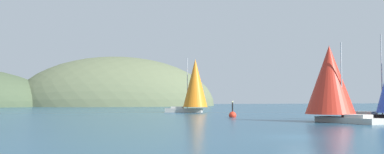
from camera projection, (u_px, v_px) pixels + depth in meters
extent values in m
plane|color=navy|center=(298.00, 137.00, 30.19)|extent=(360.00, 360.00, 0.00)
ellipsoid|color=#5B6647|center=(119.00, 106.00, 160.40)|extent=(75.25, 44.00, 37.31)
cube|color=#B7B2A8|center=(184.00, 110.00, 84.55)|extent=(7.32, 5.11, 0.81)
cube|color=beige|center=(177.00, 107.00, 84.84)|extent=(2.72, 2.32, 0.36)
cylinder|color=#B2B2B7|center=(187.00, 83.00, 84.68)|extent=(0.14, 0.14, 10.09)
cone|color=orange|center=(195.00, 83.00, 84.36)|extent=(6.58, 6.58, 9.58)
cube|color=#B7B2A8|center=(348.00, 120.00, 47.87)|extent=(4.03, 8.12, 0.65)
cube|color=beige|center=(358.00, 116.00, 46.69)|extent=(2.25, 2.83, 0.36)
cylinder|color=#B2B2B7|center=(341.00, 79.00, 48.77)|extent=(0.14, 0.14, 8.64)
cone|color=red|center=(330.00, 80.00, 50.25)|extent=(6.99, 6.99, 8.15)
cube|color=black|center=(376.00, 117.00, 53.80)|extent=(5.72, 8.47, 0.74)
cube|color=beige|center=(365.00, 113.00, 54.92)|extent=(2.82, 3.17, 0.36)
cylinder|color=#B2B2B7|center=(382.00, 74.00, 53.48)|extent=(0.14, 0.14, 10.21)
sphere|color=red|center=(233.00, 115.00, 62.50)|extent=(1.10, 1.10, 1.10)
cylinder|color=black|center=(233.00, 108.00, 62.56)|extent=(0.20, 0.20, 1.60)
sphere|color=#F2EA99|center=(232.00, 102.00, 62.60)|extent=(0.24, 0.24, 0.24)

